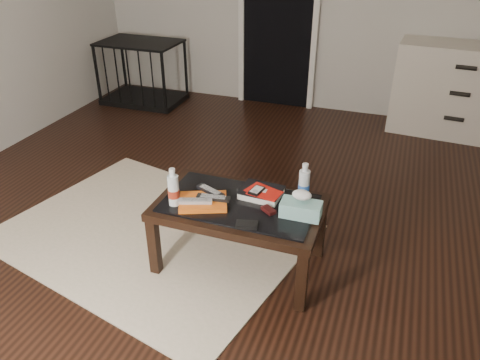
# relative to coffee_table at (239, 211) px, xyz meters

# --- Properties ---
(ground) EXTENTS (5.00, 5.00, 0.00)m
(ground) POSITION_rel_coffee_table_xyz_m (-0.20, 0.46, -0.40)
(ground) COLOR black
(ground) RESTS_ON ground
(doorway) EXTENTS (0.90, 0.08, 2.07)m
(doorway) POSITION_rel_coffee_table_xyz_m (-0.60, 2.93, 0.63)
(doorway) COLOR black
(doorway) RESTS_ON ground
(coffee_table) EXTENTS (1.00, 0.60, 0.46)m
(coffee_table) POSITION_rel_coffee_table_xyz_m (0.00, 0.00, 0.00)
(coffee_table) COLOR black
(coffee_table) RESTS_ON ground
(rug) EXTENTS (2.29, 1.92, 0.01)m
(rug) POSITION_rel_coffee_table_xyz_m (-0.68, 0.08, -0.39)
(rug) COLOR beige
(rug) RESTS_ON ground
(dresser) EXTENTS (1.23, 0.59, 0.90)m
(dresser) POSITION_rel_coffee_table_xyz_m (1.33, 2.69, 0.05)
(dresser) COLOR beige
(dresser) RESTS_ON ground
(pet_crate) EXTENTS (0.91, 0.61, 0.71)m
(pet_crate) POSITION_rel_coffee_table_xyz_m (-2.10, 2.46, -0.17)
(pet_crate) COLOR black
(pet_crate) RESTS_ON ground
(magazines) EXTENTS (0.34, 0.30, 0.03)m
(magazines) POSITION_rel_coffee_table_xyz_m (-0.20, -0.09, 0.08)
(magazines) COLOR orange
(magazines) RESTS_ON coffee_table
(remote_silver) EXTENTS (0.21, 0.11, 0.02)m
(remote_silver) POSITION_rel_coffee_table_xyz_m (-0.23, -0.13, 0.11)
(remote_silver) COLOR #A1A1A5
(remote_silver) RESTS_ON magazines
(remote_black_front) EXTENTS (0.20, 0.08, 0.02)m
(remote_black_front) POSITION_rel_coffee_table_xyz_m (-0.14, -0.06, 0.11)
(remote_black_front) COLOR black
(remote_black_front) RESTS_ON magazines
(remote_black_back) EXTENTS (0.20, 0.12, 0.02)m
(remote_black_back) POSITION_rel_coffee_table_xyz_m (-0.19, 0.00, 0.11)
(remote_black_back) COLOR black
(remote_black_back) RESTS_ON magazines
(textbook) EXTENTS (0.26, 0.21, 0.05)m
(textbook) POSITION_rel_coffee_table_xyz_m (0.10, 0.12, 0.09)
(textbook) COLOR black
(textbook) RESTS_ON coffee_table
(dvd_mailers) EXTENTS (0.22, 0.19, 0.01)m
(dvd_mailers) POSITION_rel_coffee_table_xyz_m (0.11, 0.10, 0.11)
(dvd_mailers) COLOR red
(dvd_mailers) RESTS_ON textbook
(ipod) EXTENTS (0.08, 0.11, 0.02)m
(ipod) POSITION_rel_coffee_table_xyz_m (0.08, 0.07, 0.12)
(ipod) COLOR black
(ipod) RESTS_ON dvd_mailers
(flip_phone) EXTENTS (0.10, 0.09, 0.02)m
(flip_phone) POSITION_rel_coffee_table_xyz_m (0.19, -0.04, 0.08)
(flip_phone) COLOR black
(flip_phone) RESTS_ON coffee_table
(wallet) EXTENTS (0.13, 0.09, 0.02)m
(wallet) POSITION_rel_coffee_table_xyz_m (0.12, -0.22, 0.07)
(wallet) COLOR black
(wallet) RESTS_ON coffee_table
(water_bottle_left) EXTENTS (0.08, 0.08, 0.24)m
(water_bottle_left) POSITION_rel_coffee_table_xyz_m (-0.36, -0.15, 0.18)
(water_bottle_left) COLOR white
(water_bottle_left) RESTS_ON coffee_table
(water_bottle_right) EXTENTS (0.07, 0.07, 0.24)m
(water_bottle_right) POSITION_rel_coffee_table_xyz_m (0.35, 0.17, 0.18)
(water_bottle_right) COLOR silver
(water_bottle_right) RESTS_ON coffee_table
(tissue_box) EXTENTS (0.23, 0.13, 0.09)m
(tissue_box) POSITION_rel_coffee_table_xyz_m (0.38, -0.02, 0.11)
(tissue_box) COLOR teal
(tissue_box) RESTS_ON coffee_table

